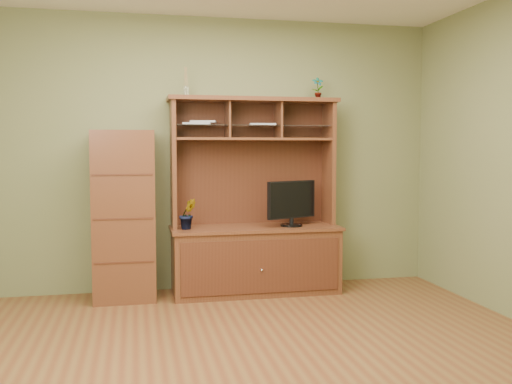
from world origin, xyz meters
name	(u,v)px	position (x,y,z in m)	size (l,w,h in m)	color
room	(256,157)	(0.00, 0.00, 1.35)	(4.54, 4.04, 2.74)	brown
media_hutch	(255,239)	(0.36, 1.73, 0.52)	(1.66, 0.61, 1.90)	#492715
monitor	(292,202)	(0.71, 1.65, 0.88)	(0.53, 0.26, 0.44)	black
orchid_plant	(188,214)	(-0.30, 1.65, 0.80)	(0.16, 0.13, 0.29)	#3A5F20
top_plant	(318,88)	(1.02, 1.80, 2.01)	(0.12, 0.08, 0.22)	#3E6E26
reed_diffuser	(186,85)	(-0.29, 1.80, 2.01)	(0.06, 0.06, 0.28)	silver
magazines	(220,123)	(0.04, 1.80, 1.65)	(0.93, 0.23, 0.04)	#AEAEB3
side_cabinet	(124,215)	(-0.89, 1.73, 0.79)	(0.56, 0.51, 1.57)	#492715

